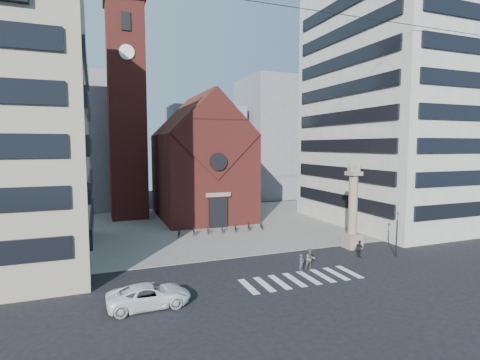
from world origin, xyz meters
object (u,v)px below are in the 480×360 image
white_car (149,296)px  pedestrian_2 (360,249)px  pedestrian_0 (301,263)px  pedestrian_1 (310,259)px  traffic_light (397,233)px  scooter_0 (179,232)px  lion_column (353,215)px

white_car → pedestrian_2: 20.22m
pedestrian_0 → pedestrian_1: (1.04, 0.32, 0.13)m
pedestrian_2 → white_car: bearing=92.2°
pedestrian_0 → pedestrian_1: size_ratio=0.85×
pedestrian_1 → pedestrian_0: bearing=-150.4°
traffic_light → pedestrian_0: (-10.67, -0.63, -1.52)m
white_car → pedestrian_0: pedestrian_0 is taller
pedestrian_1 → scooter_0: size_ratio=0.99×
white_car → pedestrian_2: bearing=-80.4°
pedestrian_1 → pedestrian_2: bearing=23.5°
white_car → pedestrian_0: bearing=-81.2°
lion_column → traffic_light: size_ratio=2.02×
pedestrian_1 → scooter_0: pedestrian_1 is taller
scooter_0 → traffic_light: bearing=-24.5°
traffic_light → pedestrian_2: (-3.52, 0.91, -1.46)m
traffic_light → scooter_0: (-17.62, 15.08, -1.76)m
traffic_light → scooter_0: traffic_light is taller
pedestrian_2 → scooter_0: size_ratio=0.91×
lion_column → scooter_0: 19.38m
pedestrian_0 → white_car: bearing=167.3°
pedestrian_1 → traffic_light: bearing=14.1°
pedestrian_1 → pedestrian_2: 6.24m
pedestrian_2 → scooter_0: pedestrian_2 is taller
lion_column → white_car: (-21.39, -6.89, -2.71)m
pedestrian_0 → scooter_0: 17.18m
lion_column → pedestrian_2: bearing=-116.3°
traffic_light → white_car: 23.61m
white_car → traffic_light: bearing=-84.2°
lion_column → pedestrian_0: 10.20m
pedestrian_2 → scooter_0: 19.99m
pedestrian_1 → lion_column: bearing=41.7°
scooter_0 → pedestrian_1: bearing=-46.5°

